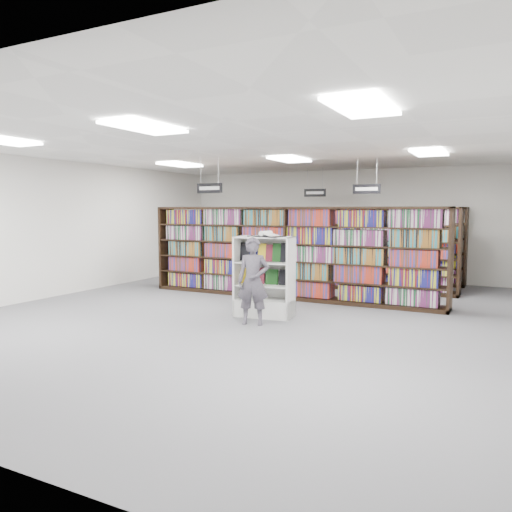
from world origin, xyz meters
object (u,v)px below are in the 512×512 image
at_px(open_book, 266,235).
at_px(shopper, 253,281).
at_px(bookshelf_row_near, 289,253).
at_px(endcap_display, 265,290).

xyz_separation_m(open_book, shopper, (0.05, -0.63, -0.79)).
bearing_deg(shopper, bookshelf_row_near, 82.76).
bearing_deg(bookshelf_row_near, endcap_display, -80.11).
relative_size(endcap_display, shopper, 0.99).
bearing_deg(shopper, endcap_display, 82.49).
bearing_deg(open_book, endcap_display, 135.29).
bearing_deg(endcap_display, shopper, -87.25).
xyz_separation_m(bookshelf_row_near, open_book, (0.42, -2.07, 0.52)).
height_order(open_book, shopper, open_book).
relative_size(bookshelf_row_near, shopper, 4.50).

